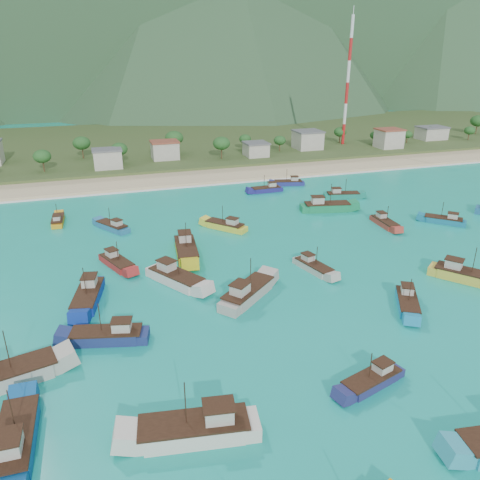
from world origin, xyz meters
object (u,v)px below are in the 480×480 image
object	(u,v)px
boat_4	(108,336)
boat_29	(4,378)
boat_28	(247,293)
boat_2	(465,276)
boat_20	(385,223)
boat_22	(186,250)
boat_13	(113,227)
boat_31	(289,183)
boat_3	(16,442)
boat_19	(444,221)
boat_9	(88,297)
boat_1	(58,221)
boat_30	(326,207)
boat_18	(342,196)
boat_11	(176,278)
boat_6	(407,303)
boat_5	(117,263)
boat_26	(313,267)
radio_tower	(348,82)
boat_24	(226,226)
boat_25	(266,190)
boat_0	(372,381)
boat_32	(197,430)

from	to	relation	value
boat_4	boat_29	size ratio (longest dim) A/B	0.83
boat_28	boat_2	bearing A→B (deg)	41.44
boat_20	boat_22	distance (m)	47.08
boat_13	boat_31	xyz separation A→B (m)	(52.69, 22.26, -0.03)
boat_3	boat_20	distance (m)	86.04
boat_19	boat_9	bearing A→B (deg)	142.60
boat_13	boat_19	size ratio (longest dim) A/B	1.08
boat_1	boat_20	distance (m)	76.09
boat_30	boat_29	bearing A→B (deg)	-43.05
boat_19	boat_22	distance (m)	61.20
boat_18	boat_29	size ratio (longest dim) A/B	0.74
boat_18	boat_11	bearing A→B (deg)	-41.73
boat_13	boat_30	distance (m)	52.18
boat_6	boat_29	size ratio (longest dim) A/B	0.71
boat_6	boat_19	bearing A→B (deg)	-106.91
boat_9	boat_30	xyz separation A→B (m)	(57.93, 29.54, 0.09)
boat_5	boat_22	bearing A→B (deg)	161.88
boat_3	boat_20	bearing A→B (deg)	32.61
boat_29	boat_28	bearing A→B (deg)	93.29
boat_1	boat_26	world-z (taller)	boat_26
boat_29	boat_11	bearing A→B (deg)	114.69
radio_tower	boat_29	distance (m)	165.23
boat_5	boat_20	bearing A→B (deg)	160.35
boat_2	boat_13	world-z (taller)	boat_2
radio_tower	boat_13	world-z (taller)	radio_tower
boat_24	boat_26	world-z (taller)	boat_24
boat_19	boat_29	xyz separation A→B (m)	(-90.12, -30.93, 0.41)
boat_20	boat_5	bearing A→B (deg)	6.17
boat_11	boat_18	distance (m)	63.77
boat_2	boat_25	distance (m)	63.88
boat_3	boat_30	bearing A→B (deg)	42.98
boat_1	boat_6	size ratio (longest dim) A/B	0.86
radio_tower	boat_18	xyz separation A→B (m)	(-35.02, -62.54, -25.02)
boat_0	boat_28	distance (m)	25.88
boat_0	boat_26	world-z (taller)	boat_26
boat_20	boat_28	size ratio (longest dim) A/B	0.78
boat_18	boat_9	bearing A→B (deg)	-46.58
boat_5	boat_24	distance (m)	27.87
boat_2	boat_22	world-z (taller)	boat_22
boat_28	boat_32	world-z (taller)	boat_32
boat_1	boat_24	world-z (taller)	boat_24
boat_20	boat_1	bearing A→B (deg)	-16.26
boat_9	boat_26	bearing A→B (deg)	-168.92
boat_3	boat_22	size ratio (longest dim) A/B	0.91
boat_11	boat_22	xyz separation A→B (m)	(4.20, 11.30, 0.08)
boat_5	boat_32	world-z (taller)	boat_32
boat_2	boat_31	distance (m)	67.16
boat_31	boat_30	bearing A→B (deg)	-167.81
boat_2	boat_6	size ratio (longest dim) A/B	1.18
boat_0	boat_30	size ratio (longest dim) A/B	0.71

